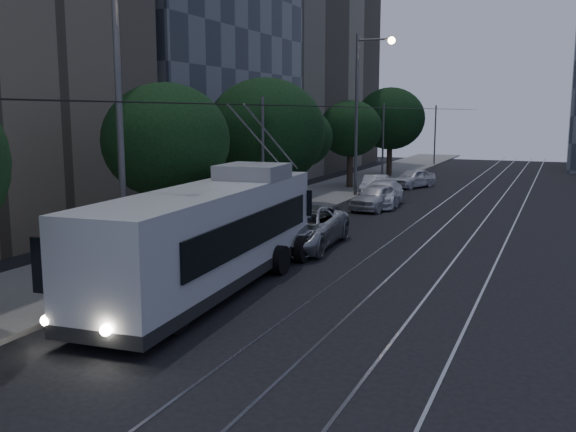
# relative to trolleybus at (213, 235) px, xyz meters

# --- Properties ---
(ground) EXTENTS (120.00, 120.00, 0.00)m
(ground) POSITION_rel_trolleybus_xyz_m (2.90, -1.42, -1.66)
(ground) COLOR black
(ground) RESTS_ON ground
(sidewalk) EXTENTS (5.00, 90.00, 0.15)m
(sidewalk) POSITION_rel_trolleybus_xyz_m (-4.60, 18.58, -1.59)
(sidewalk) COLOR slate
(sidewalk) RESTS_ON ground
(tram_rails) EXTENTS (4.52, 90.00, 0.02)m
(tram_rails) POSITION_rel_trolleybus_xyz_m (5.40, 18.58, -1.66)
(tram_rails) COLOR #9899A1
(tram_rails) RESTS_ON ground
(overhead_wires) EXTENTS (2.23, 90.00, 6.00)m
(overhead_wires) POSITION_rel_trolleybus_xyz_m (-2.07, 18.58, 1.81)
(overhead_wires) COLOR black
(overhead_wires) RESTS_ON ground
(trolleybus) EXTENTS (3.41, 12.16, 5.63)m
(trolleybus) POSITION_rel_trolleybus_xyz_m (0.00, 0.00, 0.00)
(trolleybus) COLOR #B8B8BA
(trolleybus) RESTS_ON ground
(pickup_silver) EXTENTS (3.11, 6.04, 1.63)m
(pickup_silver) POSITION_rel_trolleybus_xyz_m (0.20, 6.66, -0.85)
(pickup_silver) COLOR #9EA2A6
(pickup_silver) RESTS_ON ground
(car_white_a) EXTENTS (2.28, 4.33, 1.40)m
(car_white_a) POSITION_rel_trolleybus_xyz_m (0.20, 17.58, -0.96)
(car_white_a) COLOR silver
(car_white_a) RESTS_ON ground
(car_white_b) EXTENTS (2.36, 5.10, 1.44)m
(car_white_b) POSITION_rel_trolleybus_xyz_m (0.15, 19.10, -0.94)
(car_white_b) COLOR silver
(car_white_b) RESTS_ON ground
(car_white_c) EXTENTS (1.94, 4.24, 1.35)m
(car_white_c) POSITION_rel_trolleybus_xyz_m (-1.40, 23.08, -0.99)
(car_white_c) COLOR silver
(car_white_c) RESTS_ON ground
(car_white_d) EXTENTS (3.00, 4.25, 1.34)m
(car_white_d) POSITION_rel_trolleybus_xyz_m (-0.19, 28.80, -0.99)
(car_white_d) COLOR silver
(car_white_d) RESTS_ON ground
(tree_1) EXTENTS (4.78, 4.78, 6.44)m
(tree_1) POSITION_rel_trolleybus_xyz_m (-4.10, 3.75, 2.61)
(tree_1) COLOR black
(tree_1) RESTS_ON ground
(tree_2) EXTENTS (5.74, 5.74, 6.97)m
(tree_2) POSITION_rel_trolleybus_xyz_m (-3.60, 11.44, 2.72)
(tree_2) COLOR black
(tree_2) RESTS_ON ground
(tree_3) EXTENTS (3.82, 3.82, 5.67)m
(tree_3) POSITION_rel_trolleybus_xyz_m (-4.10, 16.82, 2.26)
(tree_3) COLOR black
(tree_3) RESTS_ON ground
(tree_4) EXTENTS (4.33, 4.33, 6.16)m
(tree_4) POSITION_rel_trolleybus_xyz_m (-4.10, 26.22, 2.53)
(tree_4) COLOR black
(tree_4) RESTS_ON ground
(tree_5) EXTENTS (5.59, 5.59, 7.32)m
(tree_5) POSITION_rel_trolleybus_xyz_m (-3.60, 35.24, 3.13)
(tree_5) COLOR black
(tree_5) RESTS_ON ground
(streetlamp_near) EXTENTS (2.27, 0.44, 9.29)m
(streetlamp_near) POSITION_rel_trolleybus_xyz_m (-2.09, -0.99, 3.97)
(streetlamp_near) COLOR #5D5D60
(streetlamp_near) RESTS_ON ground
(streetlamp_far) EXTENTS (2.44, 0.44, 10.07)m
(streetlamp_far) POSITION_rel_trolleybus_xyz_m (-2.01, 22.16, 4.40)
(streetlamp_far) COLOR #5D5D60
(streetlamp_far) RESTS_ON ground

